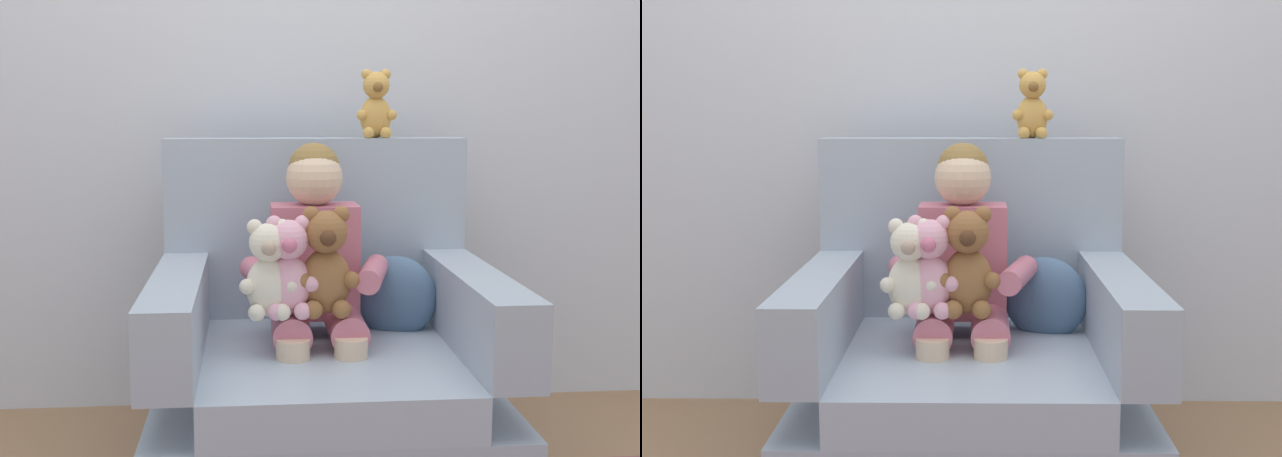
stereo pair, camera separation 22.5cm
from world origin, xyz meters
The scene contains 8 objects.
back_wall centered at (0.00, 0.71, 1.30)m, with size 6.00×0.10×2.60m, color silver.
armchair centered at (0.00, 0.05, 0.31)m, with size 0.98×0.94×0.99m.
seated_child centered at (-0.02, 0.08, 0.61)m, with size 0.45×0.39×0.82m.
plush_pink centered at (-0.11, -0.07, 0.64)m, with size 0.17×0.14×0.28m.
plush_brown centered at (-0.01, -0.06, 0.65)m, with size 0.18×0.15×0.31m.
plush_cream centered at (-0.17, -0.08, 0.64)m, with size 0.16×0.13×0.27m.
plush_honey_on_backrest centered at (0.20, 0.39, 1.09)m, with size 0.13×0.11×0.22m.
throw_pillow centered at (0.23, 0.18, 0.50)m, with size 0.26×0.12×0.26m, color slate.
Camera 1 is at (-0.22, -2.27, 1.07)m, focal length 45.73 mm.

